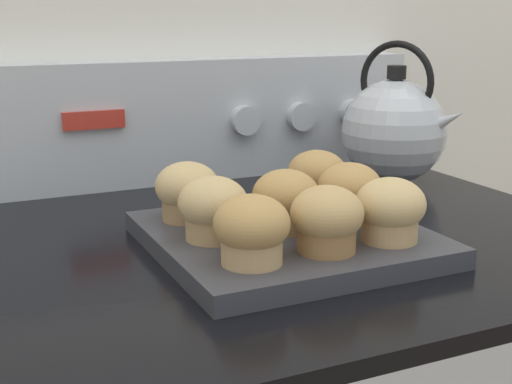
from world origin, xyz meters
TOP-DOWN VIEW (x-y plane):
  - control_panel at (0.00, 0.64)m, footprint 0.74×0.07m
  - muffin_pan at (-0.03, 0.28)m, footprint 0.29×0.29m
  - muffin_r0_c0 at (-0.11, 0.19)m, footprint 0.07×0.07m
  - muffin_r0_c1 at (-0.03, 0.20)m, footprint 0.07×0.07m
  - muffin_r0_c2 at (0.05, 0.20)m, footprint 0.07×0.07m
  - muffin_r1_c0 at (-0.12, 0.28)m, footprint 0.07×0.07m
  - muffin_r1_c1 at (-0.03, 0.28)m, footprint 0.07×0.07m
  - muffin_r1_c2 at (0.05, 0.28)m, footprint 0.07×0.07m
  - muffin_r2_c0 at (-0.12, 0.36)m, footprint 0.07×0.07m
  - muffin_r2_c2 at (0.06, 0.36)m, footprint 0.07×0.07m
  - tea_kettle at (0.26, 0.49)m, footprint 0.16×0.19m

SIDE VIEW (x-z plane):
  - muffin_pan at x=-0.03m, z-range 0.88..0.91m
  - muffin_r0_c0 at x=-0.11m, z-range 0.91..0.97m
  - muffin_r0_c1 at x=-0.03m, z-range 0.91..0.97m
  - muffin_r0_c2 at x=0.05m, z-range 0.91..0.97m
  - muffin_r1_c0 at x=-0.12m, z-range 0.91..0.97m
  - muffin_r1_c1 at x=-0.03m, z-range 0.91..0.97m
  - muffin_r1_c2 at x=0.05m, z-range 0.91..0.97m
  - muffin_r2_c0 at x=-0.12m, z-range 0.91..0.97m
  - muffin_r2_c2 at x=0.06m, z-range 0.91..0.97m
  - tea_kettle at x=0.26m, z-range 0.86..1.08m
  - control_panel at x=0.00m, z-range 0.88..1.07m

